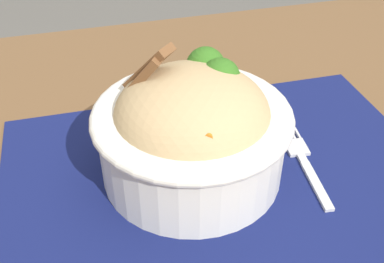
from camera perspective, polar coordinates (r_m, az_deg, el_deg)
table at (r=0.52m, az=6.74°, el=-12.08°), size 1.06×0.80×0.73m
placemat at (r=0.46m, az=3.74°, el=-5.70°), size 0.43×0.31×0.00m
bowl at (r=0.43m, az=0.03°, el=0.51°), size 0.19×0.19×0.13m
fork at (r=0.49m, az=13.52°, el=-3.44°), size 0.03×0.13×0.00m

